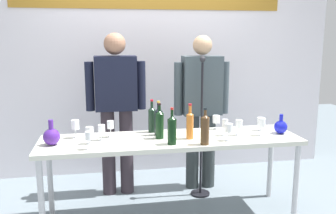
{
  "coord_description": "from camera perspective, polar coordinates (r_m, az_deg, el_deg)",
  "views": [
    {
      "loc": [
        -0.59,
        -3.11,
        1.66
      ],
      "look_at": [
        0.0,
        0.15,
        1.02
      ],
      "focal_mm": 39.21,
      "sensor_mm": 36.0,
      "label": 1
    }
  ],
  "objects": [
    {
      "name": "wine_glass_right_5",
      "position": [
        3.23,
        9.45,
        -3.28
      ],
      "size": [
        0.07,
        0.07,
        0.15
      ],
      "color": "white",
      "rests_on": "display_table"
    },
    {
      "name": "presenter_left",
      "position": [
        3.81,
        -8.05,
        0.57
      ],
      "size": [
        0.61,
        0.22,
        1.69
      ],
      "color": "#342A32",
      "rests_on": "ground"
    },
    {
      "name": "decanter_blue_right",
      "position": [
        3.59,
        17.11,
        -2.95
      ],
      "size": [
        0.12,
        0.12,
        0.19
      ],
      "color": "#151BBE",
      "rests_on": "display_table"
    },
    {
      "name": "wine_bottle_2",
      "position": [
        3.08,
        0.62,
        -3.48
      ],
      "size": [
        0.08,
        0.08,
        0.31
      ],
      "color": "black",
      "rests_on": "display_table"
    },
    {
      "name": "decanter_blue_left",
      "position": [
        3.22,
        -17.66,
        -4.35
      ],
      "size": [
        0.14,
        0.14,
        0.22
      ],
      "color": "#4C238E",
      "rests_on": "display_table"
    },
    {
      "name": "wine_bottle_4",
      "position": [
        3.47,
        -2.51,
        -1.82
      ],
      "size": [
        0.07,
        0.07,
        0.31
      ],
      "color": "black",
      "rests_on": "display_table"
    },
    {
      "name": "wine_glass_left_2",
      "position": [
        3.01,
        -12.23,
        -4.49
      ],
      "size": [
        0.06,
        0.06,
        0.15
      ],
      "color": "white",
      "rests_on": "display_table"
    },
    {
      "name": "wine_glass_right_3",
      "position": [
        3.65,
        14.24,
        -2.15
      ],
      "size": [
        0.07,
        0.07,
        0.13
      ],
      "color": "white",
      "rests_on": "display_table"
    },
    {
      "name": "wine_glass_right_0",
      "position": [
        3.39,
        8.86,
        -2.62
      ],
      "size": [
        0.06,
        0.06,
        0.15
      ],
      "color": "white",
      "rests_on": "display_table"
    },
    {
      "name": "wine_glass_right_2",
      "position": [
        3.43,
        10.97,
        -2.68
      ],
      "size": [
        0.06,
        0.06,
        0.14
      ],
      "color": "white",
      "rests_on": "display_table"
    },
    {
      "name": "wine_glass_right_1",
      "position": [
        3.61,
        7.51,
        -1.92
      ],
      "size": [
        0.07,
        0.07,
        0.14
      ],
      "color": "white",
      "rests_on": "display_table"
    },
    {
      "name": "display_table",
      "position": [
        3.31,
        0.47,
        -5.89
      ],
      "size": [
        2.32,
        0.62,
        0.76
      ],
      "color": "silver",
      "rests_on": "ground"
    },
    {
      "name": "wine_glass_left_1",
      "position": [
        3.25,
        -10.3,
        -3.39
      ],
      "size": [
        0.06,
        0.06,
        0.14
      ],
      "color": "white",
      "rests_on": "display_table"
    },
    {
      "name": "wine_glass_left_0",
      "position": [
        3.37,
        -14.22,
        -2.73
      ],
      "size": [
        0.07,
        0.07,
        0.16
      ],
      "color": "white",
      "rests_on": "display_table"
    },
    {
      "name": "wine_glass_left_3",
      "position": [
        3.16,
        -12.1,
        -3.79
      ],
      "size": [
        0.07,
        0.07,
        0.15
      ],
      "color": "white",
      "rests_on": "display_table"
    },
    {
      "name": "back_wall",
      "position": [
        4.47,
        -2.69,
        8.96
      ],
      "size": [
        4.5,
        0.11,
        3.0
      ],
      "color": "white",
      "rests_on": "ground"
    },
    {
      "name": "wine_bottle_5",
      "position": [
        3.36,
        -1.49,
        -2.16
      ],
      "size": [
        0.08,
        0.08,
        0.32
      ],
      "color": "black",
      "rests_on": "display_table"
    },
    {
      "name": "wine_bottle_1",
      "position": [
        3.25,
        -1.32,
        -2.6
      ],
      "size": [
        0.07,
        0.07,
        0.32
      ],
      "color": "black",
      "rests_on": "display_table"
    },
    {
      "name": "presenter_right",
      "position": [
        3.96,
        5.22,
        0.64
      ],
      "size": [
        0.6,
        0.22,
        1.67
      ],
      "color": "#2E3636",
      "rests_on": "ground"
    },
    {
      "name": "wine_glass_right_4",
      "position": [
        3.45,
        14.37,
        -2.44
      ],
      "size": [
        0.07,
        0.07,
        0.16
      ],
      "color": "white",
      "rests_on": "display_table"
    },
    {
      "name": "microphone_stand",
      "position": [
        3.86,
        5.15,
        -6.78
      ],
      "size": [
        0.2,
        0.2,
        1.46
      ],
      "color": "black",
      "rests_on": "ground"
    },
    {
      "name": "wine_bottle_3",
      "position": [
        3.25,
        3.42,
        -2.67
      ],
      "size": [
        0.06,
        0.06,
        0.32
      ],
      "color": "orange",
      "rests_on": "display_table"
    },
    {
      "name": "wine_bottle_0",
      "position": [
        3.08,
        5.76,
        -3.36
      ],
      "size": [
        0.07,
        0.07,
        0.31
      ],
      "color": "#4C321B",
      "rests_on": "display_table"
    },
    {
      "name": "wine_glass_left_4",
      "position": [
        3.34,
        -8.94,
        -2.81
      ],
      "size": [
        0.06,
        0.06,
        0.15
      ],
      "color": "white",
      "rests_on": "display_table"
    }
  ]
}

